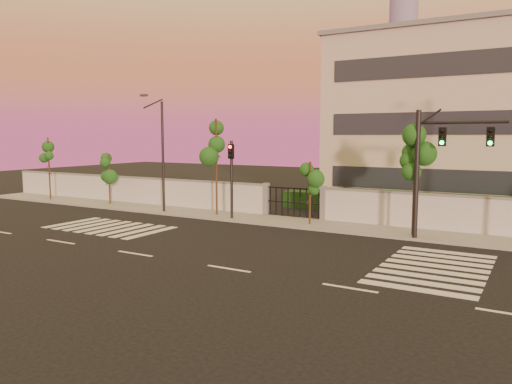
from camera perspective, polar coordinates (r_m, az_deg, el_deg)
ground at (r=19.97m, az=-3.13°, el=-8.76°), size 120.00×120.00×0.00m
sidewalk at (r=29.08m, az=8.37°, el=-3.85°), size 60.00×3.00×0.15m
perimeter_wall at (r=30.27m, az=9.65°, el=-1.56°), size 60.00×0.36×2.20m
hedge_row at (r=32.53m, az=13.10°, el=-1.53°), size 41.00×4.25×1.80m
distant_skyscraper at (r=310.80m, az=16.43°, el=16.71°), size 16.00×16.00×118.00m
road_markings at (r=23.87m, az=-1.32°, el=-6.20°), size 57.00×7.62×0.02m
street_tree_a at (r=43.16m, az=-22.59°, el=3.98°), size 1.42×1.13×5.10m
street_tree_b at (r=38.84m, az=-16.42°, el=2.67°), size 1.45×1.15×3.87m
street_tree_c at (r=32.14m, az=-4.52°, el=5.36°), size 1.62×1.29×6.32m
street_tree_d at (r=28.77m, az=6.26°, el=1.50°), size 1.30×1.04×3.77m
street_tree_e at (r=26.64m, az=17.80°, el=4.03°), size 1.63×1.30×5.79m
traffic_signal_main at (r=25.72m, az=19.72°, el=3.56°), size 4.11×0.48×6.50m
traffic_signal_secondary at (r=30.65m, az=-2.83°, el=2.51°), size 0.38×0.36×4.94m
streetlight_west at (r=33.86m, az=-10.78°, el=4.65°), size 0.47×1.89×7.85m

